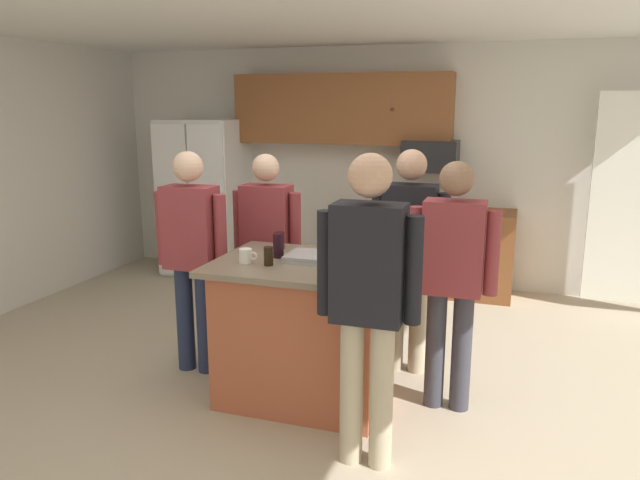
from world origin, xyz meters
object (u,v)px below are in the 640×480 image
Objects in this scene: person_guest_right at (452,271)px; person_guest_left at (368,291)px; mug_blue_stoneware at (246,256)px; person_elder_center at (192,248)px; glass_short_whisky at (279,240)px; refrigerator at (205,198)px; microwave_over_range at (430,156)px; person_host_foreground at (267,241)px; glass_dark_ale at (346,262)px; tumbler_amber at (278,246)px; glass_stout_tall at (268,256)px; serving_tray at (320,257)px; kitchen_island at (306,330)px; person_guest_by_door at (409,247)px.

person_guest_left is at bearing 56.47° from person_guest_right.
person_guest_right is 12.89× the size of mug_blue_stoneware.
person_elder_center is 13.58× the size of glass_short_whisky.
microwave_over_range is at bearing 2.60° from refrigerator.
microwave_over_range is at bearing 114.91° from person_host_foreground.
tumbler_amber is (-0.53, 0.20, 0.02)m from glass_dark_ale.
refrigerator is 14.67× the size of glass_stout_tall.
person_guest_left reaches higher than serving_tray.
mug_blue_stoneware reaches higher than kitchen_island.
person_guest_right is 0.94× the size of person_guest_left.
person_guest_right reaches higher than person_host_foreground.
refrigerator is at bearing -84.43° from person_guest_by_door.
mug_blue_stoneware is at bearing -18.21° from person_elder_center.
glass_dark_ale is (-0.25, -0.80, 0.07)m from person_guest_by_door.
person_host_foreground is (-0.96, -2.09, -0.53)m from microwave_over_range.
person_guest_left is (1.14, -1.30, 0.09)m from person_host_foreground.
person_guest_right reaches higher than serving_tray.
serving_tray is (-0.24, 0.21, -0.04)m from glass_dark_ale.
person_guest_right is at bearing 5.29° from tumbler_amber.
refrigerator reaches higher than glass_dark_ale.
tumbler_amber is (0.34, -0.60, 0.12)m from person_host_foreground.
tumbler_amber is at bearing -69.43° from glass_short_whisky.
person_guest_left reaches higher than tumbler_amber.
person_guest_right reaches higher than glass_dark_ale.
person_host_foreground is 0.46m from glass_short_whisky.
person_guest_left is 0.92m from glass_stout_tall.
kitchen_island is 0.97m from person_host_foreground.
glass_stout_tall is (0.10, -0.45, 0.00)m from glass_short_whisky.
kitchen_island is at bearing 37.74° from glass_stout_tall.
tumbler_amber reaches higher than glass_stout_tall.
microwave_over_range is at bearing -134.27° from person_guest_by_door.
mug_blue_stoneware is 1.03× the size of glass_stout_tall.
person_guest_right is 0.98× the size of person_guest_by_door.
tumbler_amber reaches higher than serving_tray.
microwave_over_range is 0.32× the size of person_guest_left.
person_guest_by_door is (1.13, -0.01, 0.04)m from person_host_foreground.
kitchen_island is at bearing 155.25° from glass_dark_ale.
kitchen_island is at bearing -0.00° from person_host_foreground.
microwave_over_range reaches higher than glass_stout_tall.
refrigerator is 14.17× the size of mug_blue_stoneware.
person_host_foreground is at bearing -49.17° from person_guest_by_door.
person_guest_by_door reaches higher than kitchen_island.
person_elder_center is (-0.94, 0.15, 0.47)m from kitchen_island.
kitchen_island is 0.65m from mug_blue_stoneware.
serving_tray is at bearing 25.92° from mug_blue_stoneware.
tumbler_amber is (-0.62, -2.69, -0.40)m from microwave_over_range.
microwave_over_range is 0.35× the size of person_host_foreground.
person_elder_center reaches higher than glass_stout_tall.
microwave_over_range reaches higher than glass_short_whisky.
microwave_over_range is 0.46× the size of kitchen_island.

